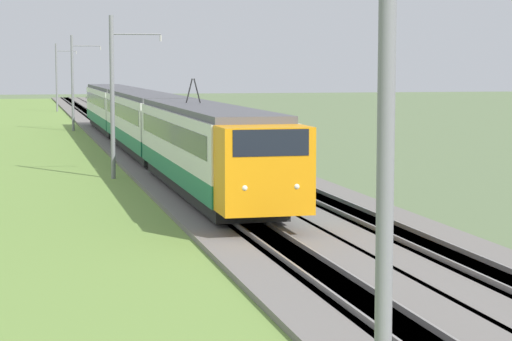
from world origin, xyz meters
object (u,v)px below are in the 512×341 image
passenger_train (145,119)px  catenary_mast_distant (57,77)px  catenary_mast_mid (114,96)px  catenary_mast_far (73,82)px  catenary_mast_near (390,179)px

passenger_train → catenary_mast_distant: size_ratio=7.54×
catenary_mast_mid → catenary_mast_distant: 74.78m
passenger_train → catenary_mast_far: (25.23, 2.99, 1.88)m
catenary_mast_near → catenary_mast_far: bearing=0.0°
catenary_mast_near → catenary_mast_far: size_ratio=0.99×
catenary_mast_mid → catenary_mast_far: catenary_mast_far is taller
catenary_mast_far → catenary_mast_distant: catenary_mast_distant is taller
passenger_train → catenary_mast_far: catenary_mast_far is taller
catenary_mast_distant → catenary_mast_far: bearing=-180.0°
catenary_mast_distant → catenary_mast_near: bearing=-180.0°
catenary_mast_mid → catenary_mast_far: 37.39m
catenary_mast_near → catenary_mast_mid: 37.39m
catenary_mast_near → passenger_train: bearing=-3.5°
catenary_mast_mid → passenger_train: bearing=-13.8°
passenger_train → catenary_mast_far: 25.47m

